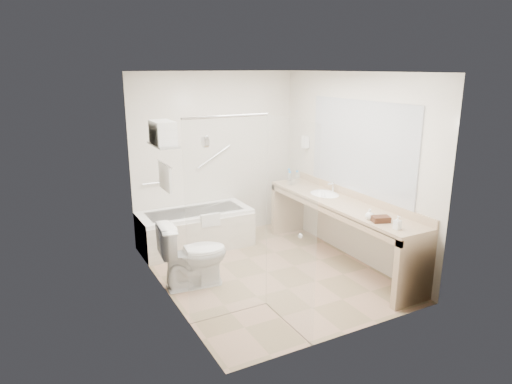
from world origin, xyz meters
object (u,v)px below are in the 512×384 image
bathtub (196,229)px  toilet (193,255)px  vanity_counter (340,216)px  amenity_basket (381,219)px  water_bottle_left (290,179)px

bathtub → toilet: bearing=-111.5°
vanity_counter → amenity_basket: size_ratio=13.64×
bathtub → vanity_counter: vanity_counter is taller
water_bottle_left → toilet: bearing=-156.7°
amenity_basket → water_bottle_left: (-0.04, 1.90, 0.07)m
toilet → water_bottle_left: (1.83, 0.79, 0.55)m
vanity_counter → water_bottle_left: water_bottle_left is taller
toilet → amenity_basket: bearing=-115.1°
vanity_counter → water_bottle_left: size_ratio=12.43×
vanity_counter → water_bottle_left: (-0.15, 1.03, 0.31)m
vanity_counter → toilet: size_ratio=3.33×
amenity_basket → toilet: bearing=149.1°
bathtub → vanity_counter: 2.09m
toilet → vanity_counter: bearing=-91.4°
bathtub → water_bottle_left: size_ratio=7.37×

